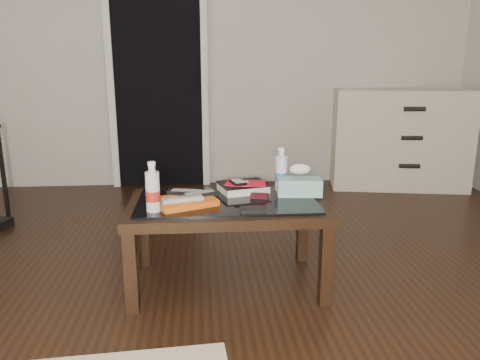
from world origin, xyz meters
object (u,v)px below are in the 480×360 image
object	(u,v)px
dresser	(399,139)
water_bottle_left	(153,187)
water_bottle_right	(281,169)
coffee_table	(227,212)
textbook	(243,187)
tissue_box	(299,187)

from	to	relation	value
dresser	water_bottle_left	size ratio (longest dim) A/B	5.34
dresser	water_bottle_right	bearing A→B (deg)	-119.20
dresser	water_bottle_left	bearing A→B (deg)	-125.32
coffee_table	water_bottle_left	size ratio (longest dim) A/B	4.20
water_bottle_right	coffee_table	bearing A→B (deg)	-151.79
water_bottle_left	textbook	bearing A→B (deg)	33.89
coffee_table	water_bottle_left	bearing A→B (deg)	-156.49
coffee_table	water_bottle_left	xyz separation A→B (m)	(-0.35, -0.15, 0.18)
water_bottle_right	water_bottle_left	bearing A→B (deg)	-154.26
textbook	water_bottle_right	bearing A→B (deg)	-10.73
textbook	water_bottle_left	xyz separation A→B (m)	(-0.45, -0.30, 0.10)
textbook	water_bottle_right	world-z (taller)	water_bottle_right
textbook	water_bottle_right	xyz separation A→B (m)	(0.21, 0.02, 0.10)
dresser	water_bottle_left	distance (m)	2.88
dresser	textbook	xyz separation A→B (m)	(-1.61, -1.70, 0.03)
textbook	tissue_box	world-z (taller)	tissue_box
coffee_table	water_bottle_right	xyz separation A→B (m)	(0.31, 0.17, 0.18)
textbook	water_bottle_left	distance (m)	0.55
textbook	coffee_table	bearing A→B (deg)	-138.25
coffee_table	dresser	xyz separation A→B (m)	(1.70, 1.85, 0.05)
water_bottle_left	water_bottle_right	bearing A→B (deg)	25.74
dresser	tissue_box	xyz separation A→B (m)	(-1.32, -1.79, 0.06)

